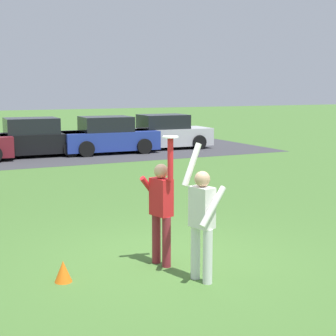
% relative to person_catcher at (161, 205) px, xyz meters
% --- Properties ---
extents(ground_plane, '(120.00, 120.00, 0.00)m').
position_rel_person_catcher_xyz_m(ground_plane, '(0.21, 0.11, -0.98)').
color(ground_plane, '#426B2D').
extents(person_catcher, '(0.49, 0.58, 2.08)m').
position_rel_person_catcher_xyz_m(person_catcher, '(0.00, 0.00, 0.00)').
color(person_catcher, maroon).
rests_on(person_catcher, ground_plane).
extents(person_defender, '(0.53, 0.62, 2.04)m').
position_rel_person_catcher_xyz_m(person_defender, '(0.23, -0.91, -0.00)').
color(person_defender, silver).
rests_on(person_defender, ground_plane).
extents(frisbee_disc, '(0.25, 0.25, 0.02)m').
position_rel_person_catcher_xyz_m(frisbee_disc, '(0.05, -0.22, 1.11)').
color(frisbee_disc, white).
rests_on(frisbee_disc, person_catcher).
extents(parked_car_black, '(4.17, 2.17, 1.59)m').
position_rel_person_catcher_xyz_m(parked_car_black, '(1.06, 14.61, -0.25)').
color(parked_car_black, black).
rests_on(parked_car_black, ground_plane).
extents(parked_car_blue, '(4.17, 2.17, 1.59)m').
position_rel_person_catcher_xyz_m(parked_car_blue, '(4.17, 14.22, -0.25)').
color(parked_car_blue, '#233893').
rests_on(parked_car_blue, ground_plane).
extents(parked_car_silver, '(4.17, 2.17, 1.59)m').
position_rel_person_catcher_xyz_m(parked_car_silver, '(7.12, 14.65, -0.25)').
color(parked_car_silver, '#BCBCC1').
rests_on(parked_car_silver, ground_plane).
extents(parking_strip, '(21.25, 6.40, 0.01)m').
position_rel_person_catcher_xyz_m(parking_strip, '(1.03, 14.42, -0.98)').
color(parking_strip, '#38383D').
rests_on(parking_strip, ground_plane).
extents(field_cone_orange, '(0.26, 0.26, 0.32)m').
position_rel_person_catcher_xyz_m(field_cone_orange, '(-1.62, -0.05, -0.82)').
color(field_cone_orange, orange).
rests_on(field_cone_orange, ground_plane).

